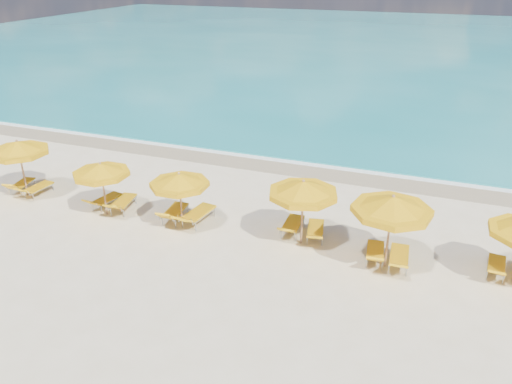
% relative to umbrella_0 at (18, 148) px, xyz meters
% --- Properties ---
extents(ground_plane, '(120.00, 120.00, 0.00)m').
position_rel_umbrella_0_xyz_m(ground_plane, '(10.00, -0.24, -2.13)').
color(ground_plane, beige).
extents(ocean, '(120.00, 80.00, 0.30)m').
position_rel_umbrella_0_xyz_m(ocean, '(10.00, 47.76, -2.13)').
color(ocean, '#167A7F').
rests_on(ocean, ground).
extents(wet_sand_band, '(120.00, 2.60, 0.01)m').
position_rel_umbrella_0_xyz_m(wet_sand_band, '(10.00, 7.16, -2.13)').
color(wet_sand_band, tan).
rests_on(wet_sand_band, ground).
extents(foam_line, '(120.00, 1.20, 0.03)m').
position_rel_umbrella_0_xyz_m(foam_line, '(10.00, 7.96, -2.13)').
color(foam_line, white).
rests_on(foam_line, ground).
extents(whitecap_near, '(14.00, 0.36, 0.05)m').
position_rel_umbrella_0_xyz_m(whitecap_near, '(4.00, 16.76, -2.13)').
color(whitecap_near, white).
rests_on(whitecap_near, ground).
extents(whitecap_far, '(18.00, 0.30, 0.05)m').
position_rel_umbrella_0_xyz_m(whitecap_far, '(18.00, 23.76, -2.13)').
color(whitecap_far, white).
rests_on(whitecap_far, ground).
extents(umbrella_0, '(3.16, 3.16, 2.50)m').
position_rel_umbrella_0_xyz_m(umbrella_0, '(0.00, 0.00, 0.00)').
color(umbrella_0, tan).
rests_on(umbrella_0, ground).
extents(umbrella_1, '(2.87, 2.87, 2.23)m').
position_rel_umbrella_0_xyz_m(umbrella_1, '(4.29, -0.34, -0.23)').
color(umbrella_1, tan).
rests_on(umbrella_1, ground).
extents(umbrella_2, '(2.91, 2.91, 2.23)m').
position_rel_umbrella_0_xyz_m(umbrella_2, '(7.57, -0.20, -0.23)').
color(umbrella_2, tan).
rests_on(umbrella_2, ground).
extents(umbrella_3, '(2.70, 2.70, 2.48)m').
position_rel_umbrella_0_xyz_m(umbrella_3, '(12.11, 0.20, -0.02)').
color(umbrella_3, tan).
rests_on(umbrella_3, ground).
extents(umbrella_4, '(3.01, 3.01, 2.61)m').
position_rel_umbrella_0_xyz_m(umbrella_4, '(15.10, -0.27, 0.10)').
color(umbrella_4, tan).
rests_on(umbrella_4, ground).
extents(lounger_0_left, '(0.84, 1.68, 0.73)m').
position_rel_umbrella_0_xyz_m(lounger_0_left, '(-0.50, 0.24, -1.93)').
color(lounger_0_left, '#A5A8AD').
rests_on(lounger_0_left, ground).
extents(lounger_0_right, '(0.69, 1.72, 0.69)m').
position_rel_umbrella_0_xyz_m(lounger_0_right, '(0.43, 0.18, -1.93)').
color(lounger_0_right, '#A5A8AD').
rests_on(lounger_0_right, ground).
extents(lounger_1_left, '(0.87, 1.77, 0.70)m').
position_rel_umbrella_0_xyz_m(lounger_1_left, '(3.89, 0.22, -1.92)').
color(lounger_1_left, '#A5A8AD').
rests_on(lounger_1_left, ground).
extents(lounger_1_right, '(0.90, 1.93, 0.77)m').
position_rel_umbrella_0_xyz_m(lounger_1_right, '(4.69, 0.20, -1.90)').
color(lounger_1_right, '#A5A8AD').
rests_on(lounger_1_right, ground).
extents(lounger_2_left, '(0.77, 1.86, 0.82)m').
position_rel_umbrella_0_xyz_m(lounger_2_left, '(7.05, 0.17, -1.90)').
color(lounger_2_left, '#A5A8AD').
rests_on(lounger_2_left, ground).
extents(lounger_2_right, '(0.93, 2.11, 0.78)m').
position_rel_umbrella_0_xyz_m(lounger_2_right, '(7.99, 0.30, -1.89)').
color(lounger_2_right, '#A5A8AD').
rests_on(lounger_2_right, ground).
extents(lounger_3_left, '(0.66, 1.84, 0.76)m').
position_rel_umbrella_0_xyz_m(lounger_3_left, '(11.61, 0.77, -1.91)').
color(lounger_3_left, '#A5A8AD').
rests_on(lounger_3_left, ground).
extents(lounger_3_right, '(0.92, 1.87, 0.67)m').
position_rel_umbrella_0_xyz_m(lounger_3_right, '(12.49, 0.74, -1.92)').
color(lounger_3_right, '#A5A8AD').
rests_on(lounger_3_right, ground).
extents(lounger_4_left, '(0.75, 1.78, 0.75)m').
position_rel_umbrella_0_xyz_m(lounger_4_left, '(14.73, -0.07, -1.92)').
color(lounger_4_left, '#A5A8AD').
rests_on(lounger_4_left, ground).
extents(lounger_4_right, '(0.69, 1.89, 0.73)m').
position_rel_umbrella_0_xyz_m(lounger_4_right, '(15.51, -0.10, -1.91)').
color(lounger_4_right, '#A5A8AD').
rests_on(lounger_4_right, ground).
extents(lounger_5_left, '(0.69, 1.66, 0.67)m').
position_rel_umbrella_0_xyz_m(lounger_5_left, '(18.48, 0.50, -1.93)').
color(lounger_5_left, '#A5A8AD').
rests_on(lounger_5_left, ground).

